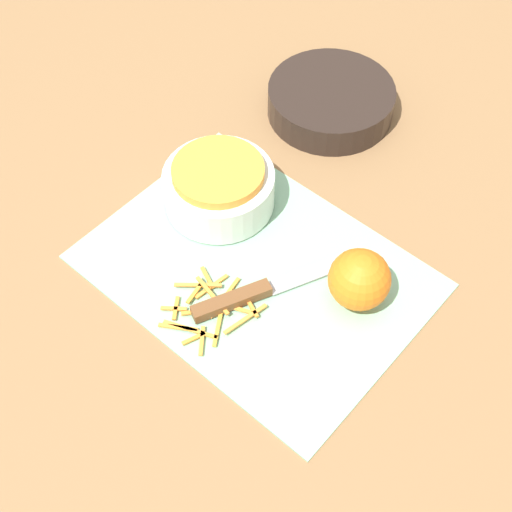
{
  "coord_description": "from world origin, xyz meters",
  "views": [
    {
      "loc": [
        0.37,
        -0.42,
        0.8
      ],
      "look_at": [
        0.0,
        0.0,
        0.04
      ],
      "focal_mm": 50.0,
      "sensor_mm": 36.0,
      "label": 1
    }
  ],
  "objects_px": {
    "bowl_dark": "(331,101)",
    "bowl_speckled": "(219,186)",
    "knife": "(248,295)",
    "orange_left": "(359,279)"
  },
  "relations": [
    {
      "from": "bowl_dark",
      "to": "bowl_speckled",
      "type": "bearing_deg",
      "value": -89.88
    },
    {
      "from": "bowl_speckled",
      "to": "bowl_dark",
      "type": "xyz_separation_m",
      "value": [
        -0.0,
        0.26,
        -0.02
      ]
    },
    {
      "from": "bowl_speckled",
      "to": "knife",
      "type": "height_order",
      "value": "bowl_speckled"
    },
    {
      "from": "knife",
      "to": "orange_left",
      "type": "relative_size",
      "value": 2.74
    },
    {
      "from": "bowl_speckled",
      "to": "orange_left",
      "type": "distance_m",
      "value": 0.25
    },
    {
      "from": "bowl_dark",
      "to": "knife",
      "type": "height_order",
      "value": "bowl_dark"
    },
    {
      "from": "bowl_speckled",
      "to": "knife",
      "type": "distance_m",
      "value": 0.18
    },
    {
      "from": "bowl_speckled",
      "to": "orange_left",
      "type": "relative_size",
      "value": 1.95
    },
    {
      "from": "bowl_speckled",
      "to": "orange_left",
      "type": "xyz_separation_m",
      "value": [
        0.25,
        -0.0,
        0.01
      ]
    },
    {
      "from": "bowl_dark",
      "to": "knife",
      "type": "relative_size",
      "value": 0.91
    }
  ]
}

